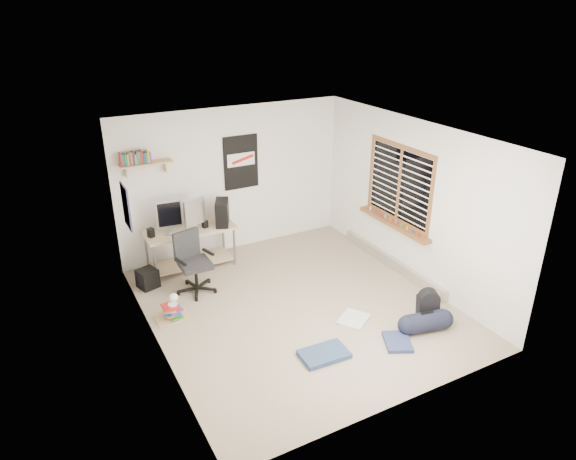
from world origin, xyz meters
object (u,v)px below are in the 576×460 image
office_chair (195,262)px  duffel_bag (426,322)px  desk (191,247)px  book_stack (171,309)px  backpack (428,309)px

office_chair → duffel_bag: 3.39m
duffel_bag → office_chair: bearing=146.3°
desk → office_chair: (-0.19, -0.78, 0.12)m
duffel_bag → book_stack: duffel_bag is taller
office_chair → backpack: bearing=-56.4°
duffel_bag → book_stack: bearing=159.1°
office_chair → book_stack: 0.84m
office_chair → book_stack: (-0.55, -0.53, -0.34)m
desk → duffel_bag: desk is taller
desk → backpack: desk is taller
desk → office_chair: size_ratio=1.52×
desk → office_chair: office_chair is taller
office_chair → duffel_bag: office_chair is taller
desk → duffel_bag: (2.15, -3.21, -0.22)m
desk → backpack: bearing=-64.8°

